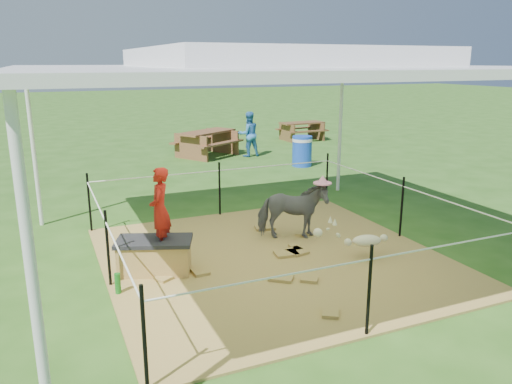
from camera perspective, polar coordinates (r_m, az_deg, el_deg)
name	(u,v)px	position (r m, az deg, el deg)	size (l,w,h in m)	color
ground	(273,259)	(7.19, 1.92, -7.68)	(90.00, 90.00, 0.00)	#2D5919
hay_patch	(273,258)	(7.19, 1.92, -7.57)	(4.60, 4.60, 0.03)	brown
canopy_tent	(274,65)	(6.65, 2.13, 14.29)	(6.30, 6.30, 2.90)	silver
rope_fence	(273,216)	(6.97, 1.97, -2.79)	(4.54, 4.54, 1.00)	black
straw_bale	(155,257)	(6.77, -11.49, -7.34)	(0.92, 0.46, 0.41)	#A3763B
dark_cloth	(154,241)	(6.69, -11.59, -5.52)	(0.98, 0.51, 0.05)	black
woman	(159,202)	(6.55, -10.97, -1.10)	(0.40, 0.26, 1.10)	red
green_bottle	(118,283)	(6.31, -15.52, -10.02)	(0.07, 0.07, 0.25)	#186F1D
pony	(292,211)	(7.80, 4.17, -2.16)	(0.49, 1.07, 0.90)	#545358
pink_hat	(293,179)	(7.66, 4.24, 1.55)	(0.28, 0.28, 0.13)	pink
foal	(367,239)	(7.25, 12.55, -5.21)	(1.02, 0.56, 0.56)	beige
trash_barrel	(302,151)	(13.48, 5.28, 4.67)	(0.52, 0.52, 0.81)	blue
picnic_table_near	(207,144)	(14.93, -5.61, 5.52)	(1.80, 1.30, 0.75)	brown
picnic_table_far	(302,131)	(18.03, 5.25, 6.94)	(1.56, 1.12, 0.65)	#54311D
distant_person	(249,134)	(14.80, -0.85, 6.63)	(0.64, 0.50, 1.32)	#3275BE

